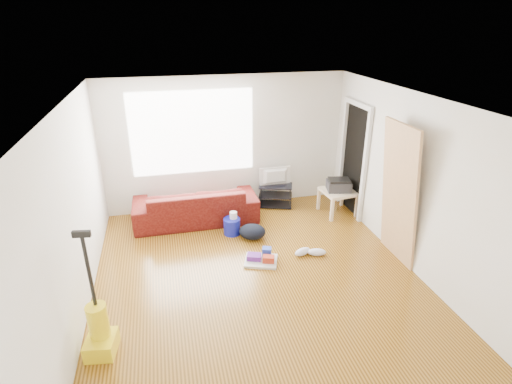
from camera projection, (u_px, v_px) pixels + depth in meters
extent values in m
cube|color=#4D2F0B|center=(257.00, 277.00, 5.71)|extent=(4.50, 5.00, 0.01)
cube|color=white|center=(258.00, 101.00, 4.70)|extent=(4.50, 5.00, 0.01)
cube|color=beige|center=(226.00, 144.00, 7.43)|extent=(4.50, 0.01, 2.50)
cube|color=beige|center=(337.00, 333.00, 2.98)|extent=(4.50, 0.01, 2.50)
cube|color=beige|center=(73.00, 216.00, 4.72)|extent=(0.01, 5.00, 2.50)
cube|color=beige|center=(411.00, 182.00, 5.69)|extent=(0.01, 5.00, 2.50)
cube|color=white|center=(193.00, 133.00, 7.19)|extent=(2.20, 0.01, 1.50)
cube|color=silver|center=(364.00, 169.00, 6.89)|extent=(0.06, 0.08, 2.00)
cube|color=silver|center=(342.00, 154.00, 7.69)|extent=(0.06, 0.08, 2.00)
cube|color=silver|center=(359.00, 104.00, 6.87)|extent=(0.06, 0.98, 0.08)
cube|color=black|center=(354.00, 161.00, 7.30)|extent=(0.01, 0.86, 1.98)
imported|color=#330102|center=(197.00, 220.00, 7.30)|extent=(2.19, 0.86, 0.64)
cube|color=black|center=(275.00, 204.00, 7.87)|extent=(0.72, 0.55, 0.02)
cube|color=black|center=(275.00, 195.00, 7.79)|extent=(0.72, 0.55, 0.02)
cube|color=black|center=(276.00, 186.00, 7.71)|extent=(0.72, 0.55, 0.02)
cylinder|color=black|center=(260.00, 198.00, 7.68)|extent=(0.02, 0.02, 0.44)
cylinder|color=black|center=(261.00, 192.00, 7.95)|extent=(0.02, 0.02, 0.44)
cylinder|color=black|center=(290.00, 199.00, 7.63)|extent=(0.02, 0.02, 0.44)
cylinder|color=black|center=(290.00, 193.00, 7.90)|extent=(0.02, 0.02, 0.44)
imported|color=black|center=(276.00, 177.00, 7.63)|extent=(0.60, 0.08, 0.35)
cube|color=beige|center=(338.00, 192.00, 7.41)|extent=(0.62, 0.62, 0.05)
cube|color=beige|center=(332.00, 211.00, 7.21)|extent=(0.05, 0.05, 0.41)
cube|color=beige|center=(319.00, 199.00, 7.65)|extent=(0.05, 0.05, 0.41)
cube|color=beige|center=(357.00, 207.00, 7.36)|extent=(0.05, 0.05, 0.41)
cube|color=beige|center=(342.00, 196.00, 7.81)|extent=(0.05, 0.05, 0.41)
cube|color=#2A2A2F|center=(339.00, 186.00, 7.37)|extent=(0.48, 0.41, 0.18)
cube|color=black|center=(339.00, 180.00, 7.32)|extent=(0.43, 0.36, 0.04)
cylinder|color=#12189A|center=(232.00, 233.00, 6.86)|extent=(0.34, 0.34, 0.28)
cylinder|color=white|center=(234.00, 223.00, 6.80)|extent=(0.13, 0.13, 0.12)
cube|color=silver|center=(261.00, 261.00, 6.05)|extent=(0.58, 0.52, 0.04)
cube|color=#9D2A15|center=(268.00, 259.00, 5.98)|extent=(0.20, 0.17, 0.10)
cube|color=#581E86|center=(254.00, 257.00, 6.05)|extent=(0.25, 0.22, 0.08)
cube|color=#243CB7|center=(267.00, 252.00, 6.13)|extent=(0.17, 0.15, 0.13)
ellipsoid|color=black|center=(252.00, 238.00, 6.72)|extent=(0.54, 0.49, 0.25)
ellipsoid|color=silver|center=(302.00, 252.00, 6.22)|extent=(0.31, 0.22, 0.12)
ellipsoid|color=silver|center=(317.00, 252.00, 6.20)|extent=(0.31, 0.19, 0.12)
cube|color=yellow|center=(102.00, 345.00, 4.39)|extent=(0.36, 0.40, 0.20)
cylinder|color=yellow|center=(98.00, 320.00, 4.33)|extent=(0.22, 0.22, 0.39)
cylinder|color=black|center=(89.00, 272.00, 4.11)|extent=(0.04, 0.04, 0.83)
cube|color=black|center=(81.00, 234.00, 3.93)|extent=(0.18, 0.07, 0.07)
cube|color=tan|center=(389.00, 256.00, 6.21)|extent=(0.26, 0.85, 2.11)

